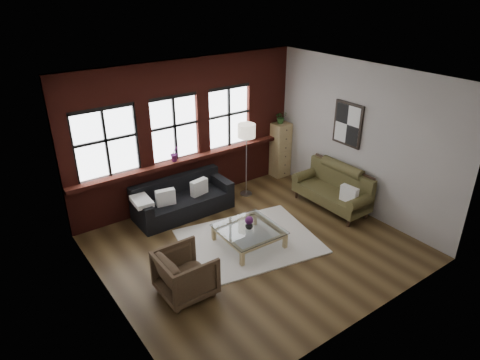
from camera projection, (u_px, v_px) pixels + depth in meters
floor at (254, 246)px, 8.25m from camera, size 5.50×5.50×0.00m
ceiling at (257, 80)px, 6.86m from camera, size 5.50×5.50×0.00m
wall_back at (186, 132)px, 9.38m from camera, size 5.50×0.00×5.50m
wall_front at (369, 233)px, 5.73m from camera, size 5.50×0.00×5.50m
wall_left at (103, 217)px, 6.10m from camera, size 0.00×5.00×5.00m
wall_right at (359, 139)px, 9.00m from camera, size 0.00×5.00×5.00m
brick_backwall at (187, 133)px, 9.34m from camera, size 5.50×0.12×3.20m
sill_ledge at (190, 158)px, 9.51m from camera, size 5.50×0.30×0.08m
window_left at (106, 144)px, 8.33m from camera, size 1.38×0.10×1.50m
window_mid at (174, 129)px, 9.12m from camera, size 1.38×0.10×1.50m
window_right at (228, 117)px, 9.86m from camera, size 1.38×0.10×1.50m
wall_poster at (348, 124)px, 9.10m from camera, size 0.05×0.74×0.94m
shag_rug at (249, 241)px, 8.37m from camera, size 2.86×2.44×0.03m
dark_sofa at (183, 198)px, 9.22m from camera, size 2.12×0.86×0.77m
pillow_a at (166, 197)px, 8.82m from camera, size 0.42×0.21×0.34m
pillow_b at (199, 187)px, 9.25m from camera, size 0.42×0.21×0.34m
vintage_settee at (331, 188)px, 9.40m from camera, size 0.81×1.83×0.98m
pillow_settee at (349, 194)px, 8.90m from camera, size 0.18×0.39×0.34m
armchair at (186, 273)px, 6.87m from camera, size 0.85×0.83×0.78m
coffee_table at (249, 237)px, 8.21m from camera, size 1.14×1.14×0.37m
vase at (249, 225)px, 8.10m from camera, size 0.18×0.18×0.15m
flowers at (249, 220)px, 8.05m from camera, size 0.16×0.16×0.16m
drawer_chest at (280, 149)px, 10.90m from camera, size 0.43×0.43×1.40m
potted_plant_top at (281, 117)px, 10.53m from camera, size 0.35×0.33×0.31m
floor_lamp at (246, 158)px, 9.78m from camera, size 0.40×0.40×1.89m
sill_plant at (175, 153)px, 9.19m from camera, size 0.23×0.21×0.36m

